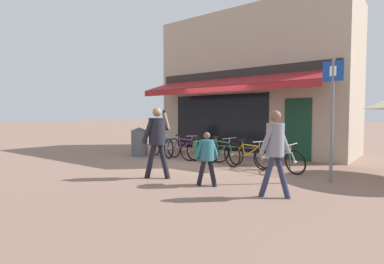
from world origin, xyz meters
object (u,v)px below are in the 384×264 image
Objects in this scene: bicycle_blue at (162,146)px; bicycle_green at (221,152)px; pedestrian_second_adult at (275,144)px; bicycle_orange at (248,155)px; pedestrian_child at (206,153)px; parking_sign at (332,108)px; bicycle_red at (204,151)px; litter_bin at (139,142)px; pedestrian_adult at (157,135)px; bicycle_silver at (278,159)px; bicycle_purple at (184,148)px.

bicycle_green is at bearing 18.44° from bicycle_blue.
pedestrian_second_adult is at bearing -4.83° from bicycle_blue.
bicycle_green reaches higher than bicycle_orange.
pedestrian_child is at bearing -179.40° from pedestrian_second_adult.
bicycle_blue is at bearing -163.00° from bicycle_orange.
pedestrian_child is 3.04m from parking_sign.
litter_bin is at bearing 169.54° from bicycle_red.
bicycle_orange reaches higher than bicycle_red.
litter_bin is (-0.83, -0.36, 0.16)m from bicycle_blue.
pedestrian_adult is 1.60× the size of litter_bin.
bicycle_purple is at bearing -164.03° from bicycle_silver.
bicycle_purple is 1.49× the size of pedestrian_child.
bicycle_orange is 4.39m from litter_bin.
pedestrian_child is 1.58m from pedestrian_second_adult.
bicycle_blue is at bearing 161.75° from bicycle_red.
parking_sign reaches higher than bicycle_silver.
pedestrian_child is (1.37, 0.09, -0.33)m from pedestrian_adult.
litter_bin is at bearing 164.34° from pedestrian_child.
pedestrian_second_adult reaches higher than bicycle_green.
bicycle_blue is at bearing -163.80° from bicycle_green.
bicycle_silver is 1.56× the size of litter_bin.
parking_sign reaches higher than litter_bin.
bicycle_orange is at bearing 23.40° from bicycle_green.
pedestrian_adult is at bearing -92.47° from bicycle_orange.
bicycle_green is 3.56m from parking_sign.
bicycle_green is 1.02× the size of pedestrian_second_adult.
bicycle_silver is 5.32m from litter_bin.
bicycle_blue is 1.04× the size of bicycle_green.
pedestrian_second_adult is at bearing -23.62° from bicycle_purple.
pedestrian_second_adult is (1.55, -0.00, 0.27)m from pedestrian_child.
bicycle_green is at bearing -26.03° from bicycle_red.
parking_sign is (4.03, -0.67, 1.33)m from bicycle_red.
parking_sign is at bearing -26.55° from bicycle_red.
bicycle_orange is (3.55, -0.10, -0.02)m from bicycle_blue.
bicycle_blue is at bearing 155.98° from pedestrian_child.
pedestrian_child reaches higher than bicycle_blue.
bicycle_blue reaches higher than bicycle_red.
bicycle_orange is 1.56× the size of litter_bin.
parking_sign is (5.93, -0.71, 1.30)m from bicycle_blue.
bicycle_red is 0.99× the size of bicycle_green.
bicycle_green is 0.60× the size of parking_sign.
litter_bin is (-1.82, -0.39, 0.16)m from bicycle_purple.
bicycle_green is 1.54× the size of litter_bin.
bicycle_orange reaches higher than bicycle_silver.
bicycle_blue is 0.91m from litter_bin.
bicycle_red is at bearing 6.63° from litter_bin.
pedestrian_second_adult is at bearing -50.06° from bicycle_silver.
bicycle_silver is at bearing 159.97° from parking_sign.
bicycle_blue is at bearing -162.79° from bicycle_silver.
parking_sign is (6.76, -0.35, 1.14)m from litter_bin.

